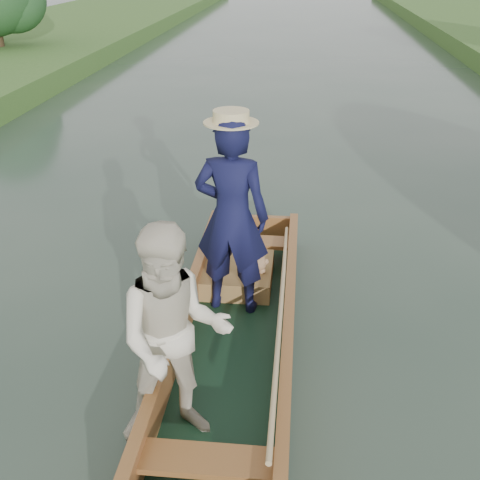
# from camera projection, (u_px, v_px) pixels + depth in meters

# --- Properties ---
(ground) EXTENTS (120.00, 120.00, 0.00)m
(ground) POSITION_uv_depth(u_px,v_px,m) (234.00, 356.00, 5.75)
(ground) COLOR #283D30
(ground) RESTS_ON ground
(punt) EXTENTS (1.37, 5.00, 2.16)m
(punt) POSITION_uv_depth(u_px,v_px,m) (216.00, 296.00, 5.35)
(punt) COLOR black
(punt) RESTS_ON ground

